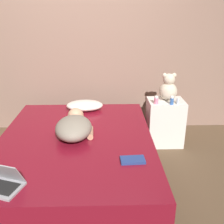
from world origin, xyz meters
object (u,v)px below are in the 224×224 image
object	(u,v)px
bottle_clear	(178,101)
book	(133,160)
pillow	(85,105)
bottle_pink	(156,100)
bottle_blue	(172,100)
teddy_bear	(168,88)
person_lying	(74,126)
laptop	(3,182)

from	to	relation	value
bottle_clear	book	size ratio (longest dim) A/B	0.36
pillow	bottle_pink	world-z (taller)	bottle_pink
bottle_pink	book	world-z (taller)	bottle_pink
bottle_blue	book	bearing A→B (deg)	-119.24
pillow	book	bearing A→B (deg)	-68.36
teddy_bear	bottle_clear	xyz separation A→B (m)	(0.09, -0.17, -0.11)
book	bottle_blue	bearing A→B (deg)	60.76
bottle_pink	person_lying	bearing A→B (deg)	-150.72
book	bottle_pink	bearing A→B (deg)	69.76
bottle_clear	book	xyz separation A→B (m)	(-0.66, -1.05, -0.17)
book	bottle_clear	bearing A→B (deg)	57.90
teddy_bear	bottle_blue	world-z (taller)	teddy_bear
bottle_blue	bottle_clear	bearing A→B (deg)	12.46
teddy_bear	book	world-z (taller)	teddy_bear
bottle_clear	laptop	bearing A→B (deg)	-140.19
bottle_pink	book	xyz separation A→B (m)	(-0.39, -1.06, -0.18)
teddy_bear	pillow	bearing A→B (deg)	177.43
person_lying	laptop	world-z (taller)	same
bottle_clear	bottle_pink	xyz separation A→B (m)	(-0.27, 0.01, 0.01)
bottle_blue	bottle_clear	world-z (taller)	bottle_blue
person_lying	bottle_pink	xyz separation A→B (m)	(0.95, 0.53, 0.09)
teddy_bear	book	bearing A→B (deg)	-115.05
laptop	bottle_blue	xyz separation A→B (m)	(1.57, 1.36, 0.15)
teddy_bear	bottle_pink	size ratio (longest dim) A/B	3.57
bottle_blue	book	size ratio (longest dim) A/B	0.49
pillow	book	size ratio (longest dim) A/B	2.16
teddy_bear	bottle_clear	world-z (taller)	teddy_bear
bottle_pink	pillow	bearing A→B (deg)	167.36
laptop	teddy_bear	distance (m)	2.21
bottle_blue	bottle_pink	world-z (taller)	bottle_blue
person_lying	bottle_pink	world-z (taller)	bottle_pink
teddy_bear	bottle_blue	xyz separation A→B (m)	(0.01, -0.18, -0.10)
bottle_clear	bottle_pink	distance (m)	0.27
teddy_bear	bottle_clear	bearing A→B (deg)	-61.21
bottle_blue	book	distance (m)	1.20
bottle_clear	book	bearing A→B (deg)	-122.10
bottle_pink	bottle_clear	bearing A→B (deg)	-2.77
bottle_blue	book	world-z (taller)	bottle_blue
pillow	bottle_blue	size ratio (longest dim) A/B	4.41
bottle_clear	teddy_bear	bearing A→B (deg)	118.79
person_lying	book	distance (m)	0.77
laptop	book	bearing A→B (deg)	36.99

